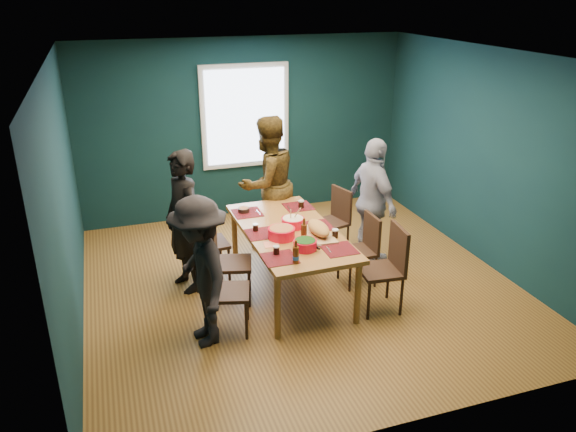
% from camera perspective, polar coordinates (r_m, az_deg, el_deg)
% --- Properties ---
extents(room, '(5.01, 5.01, 2.71)m').
position_cam_1_polar(room, '(6.58, 0.47, 4.68)').
color(room, olive).
rests_on(room, ground).
extents(dining_table, '(1.06, 2.04, 0.77)m').
position_cam_1_polar(dining_table, '(6.48, 0.19, -2.00)').
color(dining_table, '#A16B30').
rests_on(dining_table, floor).
extents(chair_left_far, '(0.46, 0.46, 0.95)m').
position_cam_1_polar(chair_left_far, '(6.85, -8.75, -2.20)').
color(chair_left_far, '#311F10').
rests_on(chair_left_far, floor).
extents(chair_left_mid, '(0.52, 0.52, 0.95)m').
position_cam_1_polar(chair_left_mid, '(6.36, -6.51, -4.11)').
color(chair_left_mid, '#311F10').
rests_on(chair_left_mid, floor).
extents(chair_left_near, '(0.52, 0.52, 0.93)m').
position_cam_1_polar(chair_left_near, '(5.81, -6.97, -6.94)').
color(chair_left_near, '#311F10').
rests_on(chair_left_near, floor).
extents(chair_right_far, '(0.49, 0.49, 0.88)m').
position_cam_1_polar(chair_right_far, '(7.54, 4.84, 0.04)').
color(chair_right_far, '#311F10').
rests_on(chair_right_far, floor).
extents(chair_right_mid, '(0.40, 0.40, 0.87)m').
position_cam_1_polar(chair_right_mid, '(6.78, 7.75, -2.85)').
color(chair_right_mid, '#311F10').
rests_on(chair_right_mid, floor).
extents(chair_right_near, '(0.48, 0.48, 0.98)m').
position_cam_1_polar(chair_right_near, '(6.25, 10.19, -4.63)').
color(chair_right_near, '#311F10').
rests_on(chair_right_near, floor).
extents(person_far_left, '(0.57, 0.71, 1.70)m').
position_cam_1_polar(person_far_left, '(6.57, -10.58, -0.58)').
color(person_far_left, black).
rests_on(person_far_left, floor).
extents(person_back, '(1.08, 0.98, 1.83)m').
position_cam_1_polar(person_back, '(7.53, -2.09, 3.31)').
color(person_back, black).
rests_on(person_back, floor).
extents(person_right, '(0.49, 1.00, 1.65)m').
position_cam_1_polar(person_right, '(7.22, 8.62, 1.44)').
color(person_right, white).
rests_on(person_right, floor).
extents(person_near_left, '(0.68, 1.06, 1.56)m').
position_cam_1_polar(person_near_left, '(5.56, -8.90, -5.68)').
color(person_near_left, black).
rests_on(person_near_left, floor).
extents(bowl_salad, '(0.30, 0.30, 0.13)m').
position_cam_1_polar(bowl_salad, '(6.22, -0.66, -1.71)').
color(bowl_salad, red).
rests_on(bowl_salad, dining_table).
extents(bowl_dumpling, '(0.27, 0.27, 0.25)m').
position_cam_1_polar(bowl_dumpling, '(6.51, 0.51, -0.61)').
color(bowl_dumpling, red).
rests_on(bowl_dumpling, dining_table).
extents(bowl_herbs, '(0.25, 0.25, 0.11)m').
position_cam_1_polar(bowl_herbs, '(5.96, 1.75, -2.89)').
color(bowl_herbs, red).
rests_on(bowl_herbs, dining_table).
extents(cutting_board, '(0.34, 0.69, 0.15)m').
position_cam_1_polar(cutting_board, '(6.30, 3.12, -1.39)').
color(cutting_board, tan).
rests_on(cutting_board, dining_table).
extents(small_bowl, '(0.14, 0.14, 0.06)m').
position_cam_1_polar(small_bowl, '(6.96, -4.53, 0.62)').
color(small_bowl, black).
rests_on(small_bowl, dining_table).
extents(beer_bottle_a, '(0.07, 0.07, 0.25)m').
position_cam_1_polar(beer_bottle_a, '(5.66, 0.80, -3.98)').
color(beer_bottle_a, '#4B240D').
rests_on(beer_bottle_a, dining_table).
extents(beer_bottle_b, '(0.07, 0.07, 0.26)m').
position_cam_1_polar(beer_bottle_b, '(6.16, 1.63, -1.61)').
color(beer_bottle_b, '#4B240D').
rests_on(beer_bottle_b, dining_table).
extents(cola_glass_a, '(0.07, 0.07, 0.10)m').
position_cam_1_polar(cola_glass_a, '(5.86, -1.20, -3.46)').
color(cola_glass_a, black).
rests_on(cola_glass_a, dining_table).
extents(cola_glass_b, '(0.07, 0.07, 0.10)m').
position_cam_1_polar(cola_glass_b, '(6.26, 4.81, -1.74)').
color(cola_glass_b, black).
rests_on(cola_glass_b, dining_table).
extents(cola_glass_c, '(0.07, 0.07, 0.10)m').
position_cam_1_polar(cola_glass_c, '(7.07, 1.34, 1.25)').
color(cola_glass_c, black).
rests_on(cola_glass_c, dining_table).
extents(cola_glass_d, '(0.06, 0.06, 0.09)m').
position_cam_1_polar(cola_glass_d, '(6.41, -3.32, -1.14)').
color(cola_glass_d, black).
rests_on(cola_glass_d, dining_table).
extents(napkin_a, '(0.19, 0.19, 0.00)m').
position_cam_1_polar(napkin_a, '(6.63, 3.14, -0.75)').
color(napkin_a, '#E0795E').
rests_on(napkin_a, dining_table).
extents(napkin_b, '(0.18, 0.18, 0.00)m').
position_cam_1_polar(napkin_b, '(6.09, -1.70, -2.91)').
color(napkin_b, '#E0795E').
rests_on(napkin_b, dining_table).
extents(napkin_c, '(0.20, 0.20, 0.00)m').
position_cam_1_polar(napkin_c, '(6.02, 5.52, -3.33)').
color(napkin_c, '#E0795E').
rests_on(napkin_c, dining_table).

